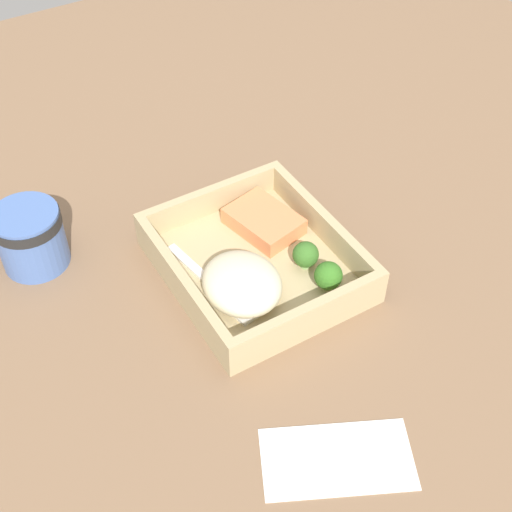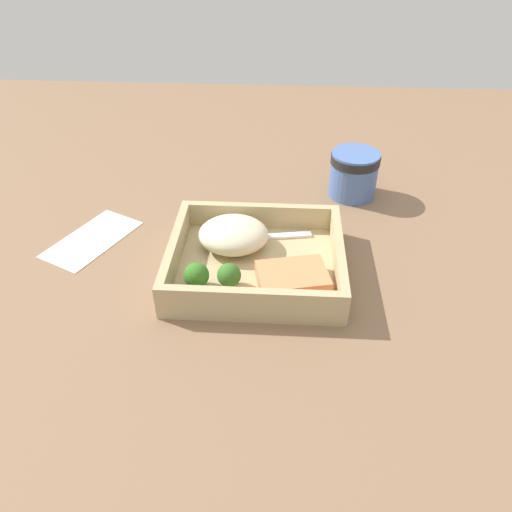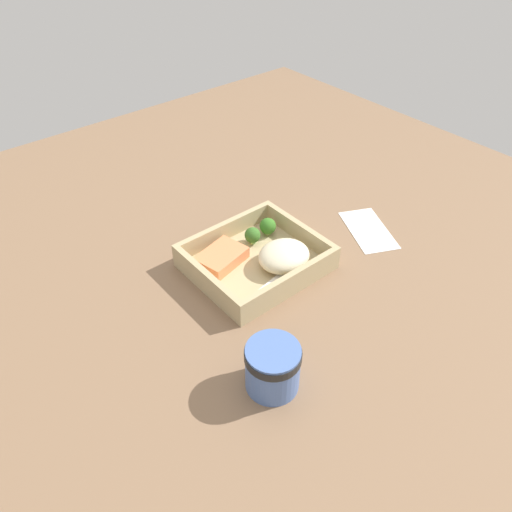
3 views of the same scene
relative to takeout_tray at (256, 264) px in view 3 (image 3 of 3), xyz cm
name	(u,v)px [view 3 (image 3 of 3)]	position (x,y,z in cm)	size (l,w,h in cm)	color
ground_plane	(256,270)	(0.00, 0.00, -1.60)	(160.00, 160.00, 2.00)	#7E5F45
takeout_tray	(256,264)	(0.00, 0.00, 0.00)	(24.27, 21.10, 1.20)	tan
tray_rim	(256,254)	(0.00, 0.00, 2.50)	(24.27, 21.10, 3.80)	tan
salmon_fillet	(221,257)	(-5.15, 4.23, 1.76)	(9.21, 6.58, 2.32)	#EC8351
mashed_potatoes	(284,256)	(3.56, -4.04, 2.80)	(10.27, 9.05, 4.40)	beige
broccoli_floret_1	(268,226)	(7.59, 5.35, 2.59)	(3.39, 3.39, 3.75)	#819F52
broccoli_floret_2	(253,235)	(3.28, 5.03, 2.54)	(3.23, 3.23, 3.62)	#7FAA62
fork	(281,276)	(0.84, -6.20, 0.82)	(15.85, 4.27, 0.44)	white
paper_cup	(273,366)	(-15.65, -22.66, 3.87)	(8.45, 8.45, 8.01)	#4C6CAF
receipt_slip	(368,230)	(26.06, -6.23, -0.48)	(7.91, 15.05, 0.24)	white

